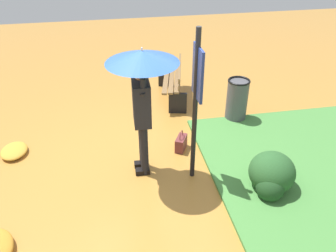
{
  "coord_description": "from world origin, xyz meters",
  "views": [
    {
      "loc": [
        4.32,
        -0.54,
        3.5
      ],
      "look_at": [
        0.14,
        0.23,
        0.85
      ],
      "focal_mm": 37.32,
      "sensor_mm": 36.0,
      "label": 1
    }
  ],
  "objects_px": {
    "park_bench": "(174,81)",
    "trash_bin": "(237,100)",
    "handbag": "(181,143)",
    "info_sign_post": "(197,91)",
    "person_with_umbrella": "(142,82)"
  },
  "relations": [
    {
      "from": "person_with_umbrella",
      "to": "info_sign_post",
      "type": "height_order",
      "value": "info_sign_post"
    },
    {
      "from": "info_sign_post",
      "to": "park_bench",
      "type": "height_order",
      "value": "info_sign_post"
    },
    {
      "from": "handbag",
      "to": "park_bench",
      "type": "bearing_deg",
      "value": 172.71
    },
    {
      "from": "park_bench",
      "to": "info_sign_post",
      "type": "bearing_deg",
      "value": -4.63
    },
    {
      "from": "handbag",
      "to": "park_bench",
      "type": "height_order",
      "value": "park_bench"
    },
    {
      "from": "park_bench",
      "to": "trash_bin",
      "type": "bearing_deg",
      "value": 42.95
    },
    {
      "from": "park_bench",
      "to": "handbag",
      "type": "bearing_deg",
      "value": -7.29
    },
    {
      "from": "info_sign_post",
      "to": "park_bench",
      "type": "xyz_separation_m",
      "value": [
        -2.58,
        0.21,
        -1.04
      ]
    },
    {
      "from": "trash_bin",
      "to": "info_sign_post",
      "type": "bearing_deg",
      "value": -39.22
    },
    {
      "from": "park_bench",
      "to": "trash_bin",
      "type": "height_order",
      "value": "trash_bin"
    },
    {
      "from": "handbag",
      "to": "trash_bin",
      "type": "relative_size",
      "value": 0.44
    },
    {
      "from": "person_with_umbrella",
      "to": "info_sign_post",
      "type": "xyz_separation_m",
      "value": [
        0.19,
        0.7,
        -0.11
      ]
    },
    {
      "from": "person_with_umbrella",
      "to": "info_sign_post",
      "type": "bearing_deg",
      "value": 75.0
    },
    {
      "from": "info_sign_post",
      "to": "park_bench",
      "type": "relative_size",
      "value": 1.62
    },
    {
      "from": "handbag",
      "to": "info_sign_post",
      "type": "bearing_deg",
      "value": 2.59
    }
  ]
}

